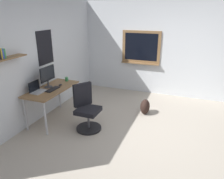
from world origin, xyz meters
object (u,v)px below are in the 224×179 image
(laptop, at_px, (37,89))
(backpack, at_px, (145,107))
(office_chair, at_px, (87,110))
(keyboard, at_px, (53,89))
(computer_mouse, at_px, (60,85))
(monitor_primary, at_px, (48,75))
(coffee_mug, at_px, (67,79))
(desk, at_px, (52,92))

(laptop, relative_size, backpack, 0.87)
(office_chair, distance_m, keyboard, 0.87)
(computer_mouse, bearing_deg, monitor_primary, 136.37)
(computer_mouse, relative_size, backpack, 0.29)
(office_chair, bearing_deg, coffee_mug, 52.81)
(desk, xyz_separation_m, laptop, (-0.30, 0.15, 0.14))
(office_chair, distance_m, computer_mouse, 0.92)
(desk, relative_size, laptop, 4.25)
(desk, relative_size, computer_mouse, 12.68)
(desk, distance_m, backpack, 2.16)
(keyboard, xyz_separation_m, coffee_mug, (0.63, 0.05, 0.04))
(desk, bearing_deg, computer_mouse, -19.44)
(backpack, bearing_deg, keyboard, 121.39)
(desk, xyz_separation_m, office_chair, (-0.08, -0.87, -0.26))
(office_chair, xyz_separation_m, coffee_mug, (0.64, 0.84, 0.39))
(keyboard, xyz_separation_m, backpack, (1.08, -1.77, -0.58))
(computer_mouse, xyz_separation_m, coffee_mug, (0.35, 0.05, 0.03))
(coffee_mug, bearing_deg, monitor_primary, 166.88)
(desk, xyz_separation_m, computer_mouse, (0.21, -0.08, 0.10))
(coffee_mug, bearing_deg, keyboard, -175.43)
(monitor_primary, height_order, computer_mouse, monitor_primary)
(keyboard, height_order, computer_mouse, computer_mouse)
(office_chair, height_order, keyboard, office_chair)
(office_chair, height_order, backpack, office_chair)
(laptop, height_order, coffee_mug, laptop)
(office_chair, xyz_separation_m, backpack, (1.09, -0.98, -0.23))
(laptop, height_order, monitor_primary, monitor_primary)
(monitor_primary, distance_m, backpack, 2.33)
(office_chair, relative_size, laptop, 3.06)
(laptop, bearing_deg, backpack, -56.64)
(laptop, distance_m, coffee_mug, 0.87)
(monitor_primary, bearing_deg, desk, -108.75)
(office_chair, xyz_separation_m, laptop, (-0.22, 1.01, 0.39))
(coffee_mug, bearing_deg, laptop, 168.71)
(desk, xyz_separation_m, backpack, (1.01, -1.85, -0.49))
(keyboard, height_order, backpack, keyboard)
(laptop, bearing_deg, computer_mouse, -23.39)
(desk, distance_m, computer_mouse, 0.25)
(coffee_mug, distance_m, backpack, 1.97)
(laptop, bearing_deg, keyboard, -43.75)
(monitor_primary, relative_size, backpack, 1.30)
(office_chair, xyz_separation_m, monitor_primary, (0.11, 0.96, 0.61))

